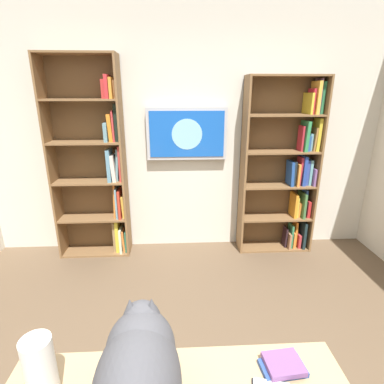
% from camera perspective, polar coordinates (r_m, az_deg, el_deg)
% --- Properties ---
extents(wall_back, '(4.52, 0.06, 2.70)m').
position_cam_1_polar(wall_back, '(3.47, -1.35, 10.82)').
color(wall_back, silver).
rests_on(wall_back, ground).
extents(bookshelf_left, '(0.84, 0.28, 1.97)m').
position_cam_1_polar(bookshelf_left, '(3.61, 17.43, 3.99)').
color(bookshelf_left, brown).
rests_on(bookshelf_left, ground).
extents(bookshelf_right, '(0.78, 0.28, 2.16)m').
position_cam_1_polar(bookshelf_right, '(3.47, -17.41, 4.81)').
color(bookshelf_right, brown).
rests_on(bookshelf_right, ground).
extents(wall_mounted_tv, '(0.88, 0.07, 0.56)m').
position_cam_1_polar(wall_mounted_tv, '(3.39, -0.96, 10.83)').
color(wall_mounted_tv, '#B7B7BC').
extents(cat, '(0.29, 0.64, 0.39)m').
position_cam_1_polar(cat, '(1.19, -9.94, -30.67)').
color(cat, '#4C4C51').
rests_on(cat, desk).
extents(paper_towel_roll, '(0.11, 0.11, 0.26)m').
position_cam_1_polar(paper_towel_roll, '(1.39, -26.53, -27.53)').
color(paper_towel_roll, white).
rests_on(paper_towel_roll, desk).
extents(desk_book_stack, '(0.19, 0.14, 0.04)m').
position_cam_1_polar(desk_book_stack, '(1.48, 16.69, -28.74)').
color(desk_book_stack, '#2D4C93').
rests_on(desk_book_stack, desk).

